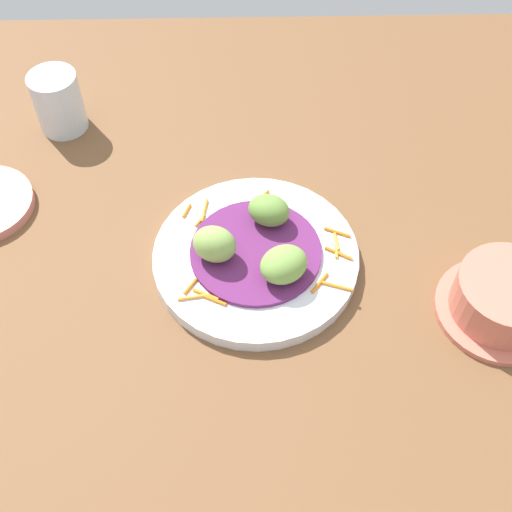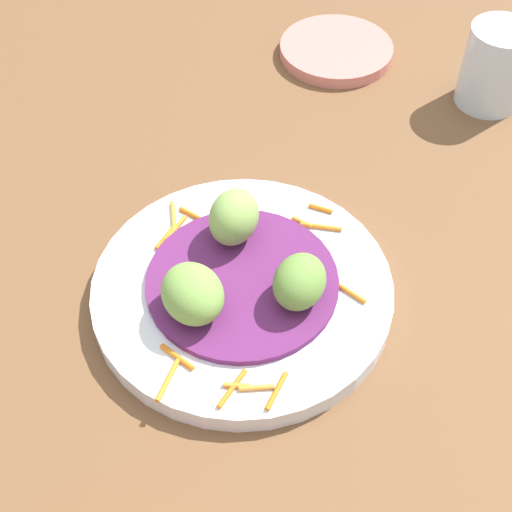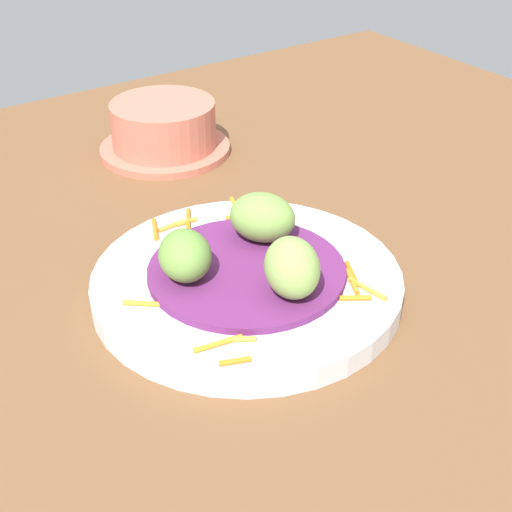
# 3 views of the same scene
# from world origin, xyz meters

# --- Properties ---
(table_surface) EXTENTS (1.10, 1.10, 0.02)m
(table_surface) POSITION_xyz_m (0.00, 0.00, 0.01)
(table_surface) COLOR brown
(table_surface) RESTS_ON ground
(main_plate) EXTENTS (0.25, 0.25, 0.02)m
(main_plate) POSITION_xyz_m (-0.04, -0.04, 0.03)
(main_plate) COLOR silver
(main_plate) RESTS_ON table_surface
(cabbage_bed) EXTENTS (0.16, 0.16, 0.01)m
(cabbage_bed) POSITION_xyz_m (-0.04, -0.04, 0.04)
(cabbage_bed) COLOR #60235B
(cabbage_bed) RESTS_ON main_plate
(carrot_garnish) EXTENTS (0.21, 0.18, 0.00)m
(carrot_garnish) POSITION_xyz_m (-0.05, -0.03, 0.04)
(carrot_garnish) COLOR orange
(carrot_garnish) RESTS_ON main_plate
(guac_scoop_left) EXTENTS (0.06, 0.06, 0.04)m
(guac_scoop_left) POSITION_xyz_m (-0.06, -0.08, 0.06)
(guac_scoop_left) COLOR olive
(guac_scoop_left) RESTS_ON cabbage_bed
(guac_scoop_center) EXTENTS (0.06, 0.05, 0.05)m
(guac_scoop_center) POSITION_xyz_m (0.01, -0.03, 0.07)
(guac_scoop_center) COLOR #84A851
(guac_scoop_center) RESTS_ON cabbage_bed
(guac_scoop_right) EXTENTS (0.07, 0.07, 0.04)m
(guac_scoop_right) POSITION_xyz_m (-0.07, 0.00, 0.06)
(guac_scoop_right) COLOR #759E47
(guac_scoop_right) RESTS_ON cabbage_bed
(side_plate_small) EXTENTS (0.13, 0.13, 0.01)m
(side_plate_small) POSITION_xyz_m (0.31, -0.13, 0.03)
(side_plate_small) COLOR tan
(side_plate_small) RESTS_ON table_surface
(water_glass) EXTENTS (0.07, 0.07, 0.09)m
(water_glass) POSITION_xyz_m (0.23, -0.29, 0.06)
(water_glass) COLOR silver
(water_glass) RESTS_ON table_surface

